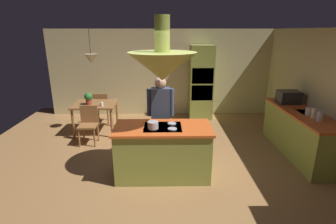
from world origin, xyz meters
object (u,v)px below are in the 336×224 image
Objects in this scene: canister_sugar at (314,113)px; person_at_island at (161,113)px; canister_tea at (309,111)px; cooking_pot_on_cooktop at (153,125)px; oven_tower at (201,83)px; potted_plant_on_table at (88,98)px; chair_by_back_wall at (102,106)px; microwave_on_counter at (289,97)px; canister_flour at (320,117)px; kitchen_island at (163,151)px; dining_table at (95,107)px; chair_facing_island at (89,122)px; cup_on_table at (102,104)px.

person_at_island is at bearing 174.67° from canister_sugar.
canister_tea is 0.81× the size of cooking_pot_on_cooktop.
oven_tower is 3.17m from canister_tea.
potted_plant_on_table is 4.87m from canister_tea.
chair_by_back_wall is 3.31m from cooking_pot_on_cooktop.
microwave_on_counter is at bearing 15.31° from person_at_island.
person_at_island is at bearing -114.10° from oven_tower.
person_at_island is at bearing 128.63° from chair_by_back_wall.
person_at_island is at bearing -164.69° from microwave_on_counter.
chair_by_back_wall is at bearing 80.81° from potted_plant_on_table.
canister_flour is 1.22× the size of canister_tea.
dining_table is at bearing 128.99° from kitchen_island.
canister_tea is at bearing 13.62° from cooking_pot_on_cooktop.
kitchen_island is 3.24m from chair_by_back_wall.
kitchen_island is at bearing -152.54° from microwave_on_counter.
kitchen_island is 11.50× the size of canister_tea.
microwave_on_counter is at bearing 0.44° from chair_facing_island.
cooking_pot_on_cooktop is (1.54, -1.57, 0.50)m from chair_facing_island.
kitchen_island is at bearing -40.28° from chair_facing_island.
person_at_island reaches higher than chair_facing_island.
canister_tea is (0.00, 0.18, -0.02)m from canister_sugar.
microwave_on_counter is (4.54, -0.62, 0.41)m from dining_table.
chair_facing_island is at bearing 90.00° from chair_by_back_wall.
oven_tower is 3.38m from chair_facing_island.
cup_on_table is at bearing 104.27° from chair_by_back_wall.
oven_tower is 4.60× the size of microwave_on_counter.
potted_plant_on_table is 1.67× the size of cooking_pot_on_cooktop.
kitchen_island is 1.00× the size of person_at_island.
dining_table is 0.68m from chair_facing_island.
microwave_on_counter reaches higher than canister_sugar.
cup_on_table is at bearing 63.10° from chair_facing_island.
person_at_island reaches higher than dining_table.
microwave_on_counter reaches higher than canister_tea.
canister_sugar is (0.00, 0.18, 0.00)m from canister_flour.
microwave_on_counter is (1.74, -1.77, 0.01)m from oven_tower.
dining_table is 4.92m from canister_flour.
chair_by_back_wall is 5.05m from canister_tea.
chair_facing_island is 4.64m from canister_tea.
canister_flour is at bearing -90.00° from canister_tea.
microwave_on_counter is (2.88, 0.79, 0.11)m from person_at_island.
canister_flour is (4.54, -2.52, 0.51)m from chair_by_back_wall.
person_at_island is 9.25× the size of cooking_pot_on_cooktop.
microwave_on_counter is (0.00, 0.88, 0.07)m from canister_tea.
potted_plant_on_table is at bearing -157.10° from oven_tower.
canister_sugar is at bearing -90.00° from microwave_on_counter.
kitchen_island is 3.26m from microwave_on_counter.
canister_flour reaches higher than cup_on_table.
chair_facing_island is at bearing -90.00° from dining_table.
oven_tower reaches higher than microwave_on_counter.
dining_table is 0.31m from potted_plant_on_table.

